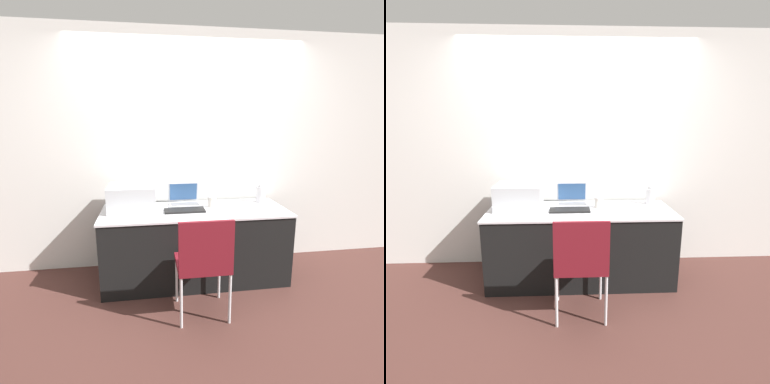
# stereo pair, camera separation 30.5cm
# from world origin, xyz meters

# --- Properties ---
(ground_plane) EXTENTS (14.00, 14.00, 0.00)m
(ground_plane) POSITION_xyz_m (0.00, 0.00, 0.00)
(ground_plane) COLOR #472823
(wall_back) EXTENTS (8.00, 0.05, 2.60)m
(wall_back) POSITION_xyz_m (0.00, 0.79, 1.30)
(wall_back) COLOR silver
(wall_back) RESTS_ON ground_plane
(table) EXTENTS (1.89, 0.71, 0.76)m
(table) POSITION_xyz_m (0.00, 0.35, 0.38)
(table) COLOR black
(table) RESTS_ON ground_plane
(printer) EXTENTS (0.47, 0.41, 0.25)m
(printer) POSITION_xyz_m (-0.63, 0.44, 0.90)
(printer) COLOR #B2B7BC
(printer) RESTS_ON table
(laptop_left) EXTENTS (0.34, 0.27, 0.23)m
(laptop_left) POSITION_xyz_m (-0.08, 0.57, 0.81)
(laptop_left) COLOR #B7B7BC
(laptop_left) RESTS_ON table
(external_keyboard) EXTENTS (0.41, 0.17, 0.02)m
(external_keyboard) POSITION_xyz_m (-0.11, 0.31, 0.77)
(external_keyboard) COLOR black
(external_keyboard) RESTS_ON table
(coffee_cup) EXTENTS (0.09, 0.09, 0.11)m
(coffee_cup) POSITION_xyz_m (0.19, 0.42, 0.81)
(coffee_cup) COLOR white
(coffee_cup) RESTS_ON table
(metal_pitcher) EXTENTS (0.10, 0.10, 0.21)m
(metal_pitcher) POSITION_xyz_m (0.78, 0.54, 0.85)
(metal_pitcher) COLOR silver
(metal_pitcher) RESTS_ON table
(chair) EXTENTS (0.44, 0.41, 0.90)m
(chair) POSITION_xyz_m (-0.03, -0.34, 0.54)
(chair) COLOR maroon
(chair) RESTS_ON ground_plane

